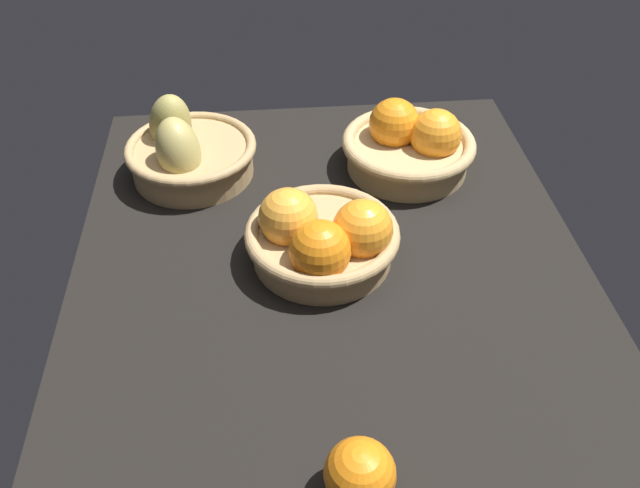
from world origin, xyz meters
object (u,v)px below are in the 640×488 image
Objects in this scene: basket_far_right_pears at (187,152)px; loose_orange_front_gap at (360,474)px; basket_center at (323,238)px; basket_near_right at (410,145)px.

loose_orange_front_gap is (-58.27, -20.01, -0.59)cm from basket_far_right_pears.
basket_near_right is at bearing -36.90° from basket_center.
basket_far_right_pears is 0.97× the size of basket_near_right.
basket_far_right_pears is at bearing 87.58° from basket_near_right.
basket_far_right_pears reaches higher than basket_center.
basket_near_right is at bearing -92.42° from basket_far_right_pears.
basket_near_right reaches higher than basket_center.
loose_orange_front_gap is (-34.98, -0.31, -0.65)cm from basket_center.
basket_center is 2.97× the size of loose_orange_front_gap.
basket_center is 1.02× the size of basket_far_right_pears.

